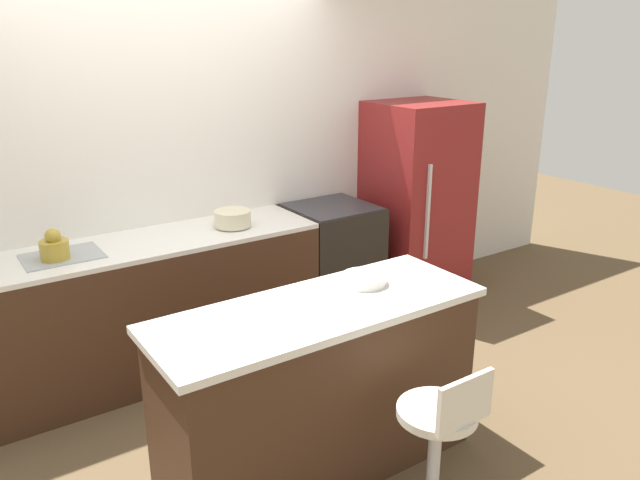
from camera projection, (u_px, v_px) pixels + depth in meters
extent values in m
plane|color=brown|center=(215.00, 379.00, 4.12)|extent=(14.00, 14.00, 0.00)
cube|color=white|center=(164.00, 169.00, 4.22)|extent=(8.00, 0.06, 2.60)
cube|color=#422819|center=(140.00, 313.00, 4.04)|extent=(2.40, 0.60, 0.90)
cube|color=white|center=(133.00, 246.00, 3.89)|extent=(2.40, 0.60, 0.03)
cube|color=#9EA3A8|center=(62.00, 256.00, 3.66)|extent=(0.44, 0.33, 0.01)
cube|color=#422819|center=(319.00, 392.00, 3.17)|extent=(1.62, 0.58, 0.89)
cube|color=white|center=(319.00, 309.00, 3.02)|extent=(1.68, 0.61, 0.04)
cube|color=black|center=(332.00, 264.00, 4.84)|extent=(0.63, 0.60, 0.93)
cube|color=black|center=(355.00, 294.00, 4.64)|extent=(0.44, 0.01, 0.32)
cube|color=#333338|center=(332.00, 207.00, 4.69)|extent=(0.59, 0.57, 0.01)
cube|color=maroon|center=(416.00, 204.00, 5.14)|extent=(0.73, 0.66, 1.66)
cube|color=silver|center=(428.00, 212.00, 4.75)|extent=(0.02, 0.02, 0.75)
cylinder|color=#B7B7BC|center=(433.00, 469.00, 2.85)|extent=(0.06, 0.06, 0.57)
cylinder|color=silver|center=(437.00, 412.00, 2.75)|extent=(0.36, 0.36, 0.04)
cube|color=silver|center=(465.00, 402.00, 2.59)|extent=(0.31, 0.02, 0.23)
cylinder|color=#B29333|center=(55.00, 250.00, 3.59)|extent=(0.16, 0.16, 0.11)
sphere|color=#B29333|center=(53.00, 236.00, 3.57)|extent=(0.09, 0.09, 0.09)
cylinder|color=beige|center=(233.00, 218.00, 4.20)|extent=(0.24, 0.24, 0.11)
cylinder|color=white|center=(364.00, 279.00, 3.26)|extent=(0.23, 0.23, 0.05)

